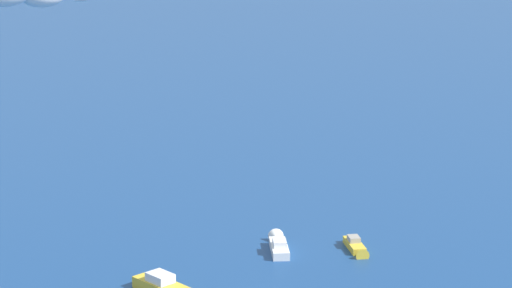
# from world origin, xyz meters

# --- Properties ---
(motorboat_ahead) EXTENTS (8.57, 2.52, 2.47)m
(motorboat_ahead) POSITION_xyz_m (-18.07, 2.66, 0.67)
(motorboat_ahead) COLOR white
(motorboat_ahead) RESTS_ON ground_plane
(motorboat_outer_ring_a) EXTENTS (7.27, 2.74, 2.06)m
(motorboat_outer_ring_a) POSITION_xyz_m (-17.04, 13.10, 0.55)
(motorboat_outer_ring_a) COLOR gold
(motorboat_outer_ring_a) RESTS_ON ground_plane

